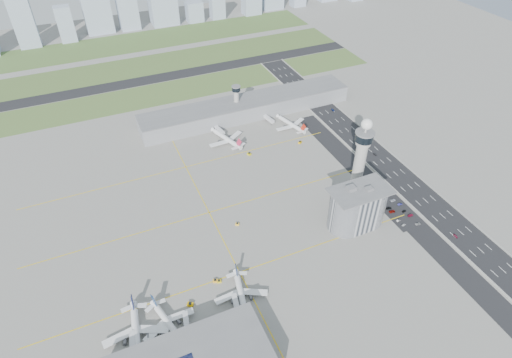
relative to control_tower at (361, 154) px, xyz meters
name	(u,v)px	position (x,y,z in m)	size (l,w,h in m)	color
ground	(276,224)	(-72.00, -8.00, -35.04)	(1000.00, 1000.00, 0.00)	gray
grass_strip_0	(168,92)	(-92.00, 217.00, -35.00)	(480.00, 50.00, 0.08)	#4D622E
grass_strip_1	(152,65)	(-92.00, 292.00, -35.00)	(480.00, 60.00, 0.08)	#435B2B
grass_strip_2	(138,41)	(-92.00, 372.00, -35.00)	(480.00, 70.00, 0.08)	#4F6B33
runway	(160,78)	(-92.00, 254.00, -34.98)	(480.00, 22.00, 0.10)	black
highway	(405,182)	(43.00, -8.00, -34.99)	(28.00, 500.00, 0.10)	black
barrier_left	(391,186)	(29.00, -8.00, -34.44)	(0.60, 500.00, 1.20)	#9E9E99
barrier_right	(419,177)	(57.00, -8.00, -34.44)	(0.60, 500.00, 1.20)	#9E9E99
landside_road	(387,198)	(18.00, -18.00, -35.00)	(18.00, 260.00, 0.08)	black
parking_lot	(395,209)	(16.00, -30.00, -34.99)	(20.00, 44.00, 0.10)	black
taxiway_line_h_0	(240,272)	(-112.00, -38.00, -35.04)	(260.00, 0.60, 0.01)	yellow
taxiway_line_h_1	(209,212)	(-112.00, 22.00, -35.04)	(260.00, 0.60, 0.01)	yellow
taxiway_line_h_2	(186,167)	(-112.00, 82.00, -35.04)	(260.00, 0.60, 0.01)	yellow
taxiway_line_v	(209,212)	(-112.00, 22.00, -35.04)	(0.60, 260.00, 0.01)	yellow
control_tower	(361,154)	(0.00, 0.00, 0.00)	(14.00, 14.00, 64.50)	#ADAAA5
secondary_tower	(236,98)	(-42.00, 142.00, -16.24)	(8.60, 8.60, 31.90)	#ADAAA5
admin_building	(357,207)	(-20.01, -30.00, -19.74)	(42.00, 24.00, 33.50)	#B2B2B7
terminal_pier	(247,107)	(-32.00, 140.00, -27.14)	(210.00, 32.00, 15.80)	gray
airplane_near_a	(135,333)	(-181.26, -57.74, -28.99)	(43.22, 36.73, 12.10)	white
airplane_near_b	(169,322)	(-162.71, -58.15, -29.74)	(37.86, 32.18, 10.60)	white
airplane_near_c	(241,294)	(-118.48, -57.15, -29.65)	(38.50, 32.72, 10.78)	white
airplane_far_a	(226,136)	(-67.89, 104.06, -29.11)	(42.35, 36.00, 11.86)	white
airplane_far_b	(290,122)	(-3.25, 102.78, -29.52)	(39.44, 33.52, 11.04)	white
jet_bridge_near_0	(133,357)	(-185.00, -69.00, -32.19)	(14.00, 3.00, 5.70)	silver
jet_bridge_near_1	(188,336)	(-155.00, -69.00, -32.19)	(14.00, 3.00, 5.70)	silver
jet_bridge_near_2	(239,316)	(-125.00, -69.00, -32.19)	(14.00, 3.00, 5.70)	silver
jet_bridge_far_0	(216,128)	(-70.00, 124.00, -32.19)	(14.00, 3.00, 5.70)	silver
jet_bridge_far_1	(265,117)	(-20.00, 124.00, -32.19)	(14.00, 3.00, 5.70)	silver
tug_0	(190,304)	(-147.91, -48.80, -33.98)	(2.51, 3.64, 2.12)	#D49A01
tug_1	(215,281)	(-128.57, -38.53, -34.16)	(2.07, 3.01, 1.75)	gold
tug_2	(219,281)	(-126.54, -39.88, -34.24)	(1.90, 2.76, 1.60)	yellow
tug_3	(237,224)	(-97.58, 1.94, -34.24)	(1.90, 2.77, 1.61)	yellow
tug_4	(249,154)	(-56.67, 76.70, -34.06)	(2.33, 3.39, 1.97)	gold
tug_5	(300,142)	(-7.83, 74.67, -34.08)	(2.26, 3.29, 1.91)	#E6A501
car_lot_0	(404,225)	(10.65, -46.39, -34.50)	(1.29, 3.20, 1.09)	white
car_lot_1	(399,220)	(10.04, -41.41, -34.41)	(1.35, 3.86, 1.27)	gray
car_lot_2	(392,211)	(11.75, -31.90, -34.38)	(2.18, 4.73, 1.31)	maroon
car_lot_3	(389,208)	(11.80, -27.93, -34.43)	(1.72, 4.22, 1.23)	black
car_lot_4	(384,203)	(11.81, -21.54, -34.44)	(1.42, 3.52, 1.20)	navy
car_lot_5	(375,197)	(10.08, -13.60, -34.38)	(1.39, 3.99, 1.32)	white
car_lot_6	(418,224)	(20.60, -49.74, -34.47)	(1.88, 4.08, 1.13)	#AFAFAF
car_lot_7	(410,215)	(21.46, -40.55, -34.39)	(1.83, 4.49, 1.30)	maroon
car_lot_8	(404,211)	(20.14, -35.13, -34.45)	(1.41, 3.49, 1.19)	black
car_lot_9	(400,204)	(22.12, -27.86, -34.41)	(1.32, 3.80, 1.25)	navy
car_lot_10	(393,200)	(20.05, -22.12, -34.46)	(1.93, 4.20, 1.17)	silver
car_lot_11	(385,191)	(21.47, -11.02, -34.41)	(1.77, 4.36, 1.26)	slate
car_hw_0	(456,236)	(36.59, -69.63, -34.43)	(1.44, 3.59, 1.22)	maroon
car_hw_1	(375,154)	(42.98, 32.32, -34.43)	(1.30, 3.72, 1.23)	black
car_hw_2	(333,110)	(49.88, 112.30, -34.42)	(2.07, 4.48, 1.25)	navy
car_hw_4	(294,87)	(37.01, 170.69, -34.46)	(1.37, 3.40, 1.16)	#8D91A2
skyline_bldg_5	(23,20)	(-222.11, 411.66, -1.60)	(25.49, 20.39, 66.89)	#9EADC1
skyline_bldg_6	(65,24)	(-174.68, 409.90, -12.44)	(20.04, 16.03, 45.20)	#9EADC1
skyline_bldg_7	(96,9)	(-131.44, 428.89, -4.43)	(35.76, 28.61, 61.22)	#9EADC1
skyline_bldg_9	(162,1)	(-41.73, 424.32, -3.99)	(36.96, 29.57, 62.11)	#9EADC1
skyline_bldg_10	(195,12)	(1.27, 415.68, -21.17)	(23.01, 18.41, 27.75)	#9EADC1
skyline_bldg_11	(217,5)	(36.28, 415.34, -15.56)	(20.22, 16.18, 38.97)	#9EADC1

